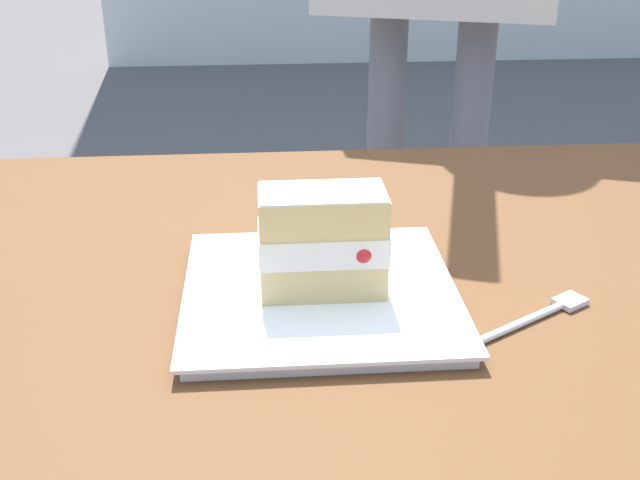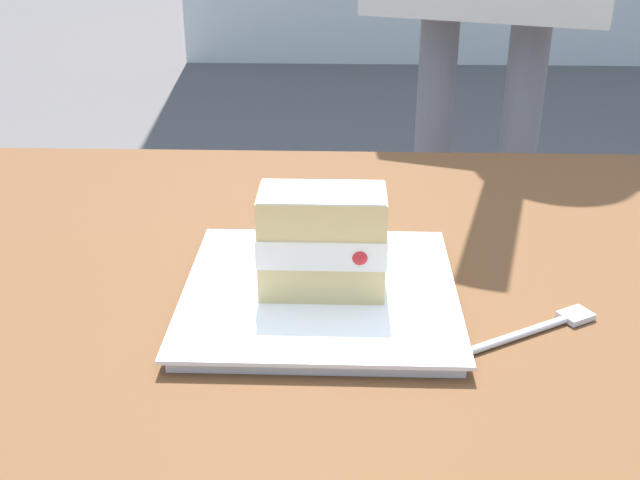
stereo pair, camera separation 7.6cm
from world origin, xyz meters
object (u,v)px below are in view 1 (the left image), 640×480
(patio_table, at_px, (427,390))
(dessert_plate, at_px, (320,294))
(cake_slice, at_px, (322,241))
(dessert_fork, at_px, (531,318))

(patio_table, distance_m, dessert_plate, 0.15)
(cake_slice, relative_size, dessert_fork, 0.81)
(dessert_plate, distance_m, dessert_fork, 0.21)
(dessert_plate, xyz_separation_m, cake_slice, (-0.00, 0.00, 0.06))
(cake_slice, height_order, dessert_fork, cake_slice)
(patio_table, relative_size, cake_slice, 12.44)
(patio_table, height_order, dessert_plate, dessert_plate)
(dessert_fork, bearing_deg, cake_slice, -15.27)
(dessert_plate, distance_m, cake_slice, 0.06)
(patio_table, distance_m, dessert_fork, 0.13)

